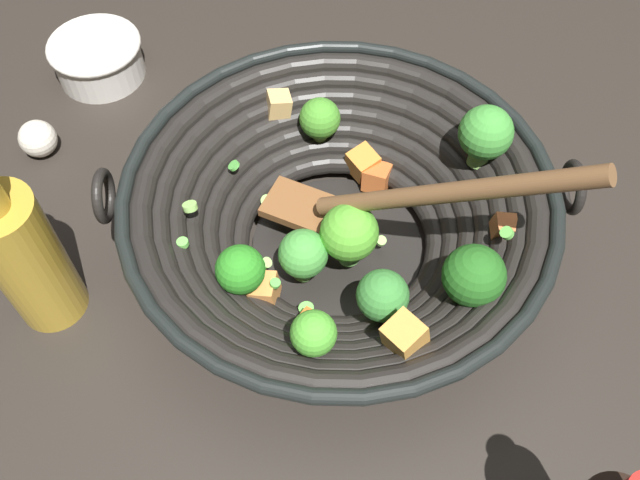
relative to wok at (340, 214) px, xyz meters
The scene contains 5 objects.
ground_plane 0.07m from the wok, 102.93° to the right, with size 4.00×4.00×0.00m, color #28231E.
wok is the anchor object (origin of this frame).
cooking_oil_bottle 0.30m from the wok, 48.41° to the right, with size 0.07×0.07×0.22m.
prep_bowl 0.41m from the wok, 102.97° to the right, with size 0.12×0.12×0.05m.
garlic_bulb 0.38m from the wok, 82.88° to the right, with size 0.04×0.04×0.04m, color silver.
Camera 1 is at (0.36, 0.18, 0.62)m, focal length 38.61 mm.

